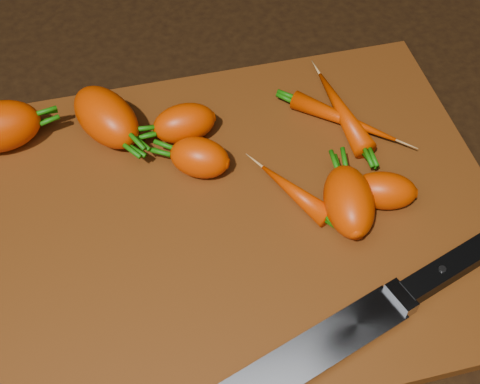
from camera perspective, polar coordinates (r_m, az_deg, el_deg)
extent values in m
cube|color=black|center=(0.66, 0.20, -2.50)|extent=(2.00, 2.00, 0.01)
cube|color=#572B0E|center=(0.66, 0.21, -1.95)|extent=(0.50, 0.40, 0.01)
ellipsoid|color=#D23600|center=(0.73, -19.78, 5.28)|extent=(0.09, 0.06, 0.05)
ellipsoid|color=#D23600|center=(0.67, -3.47, 2.94)|extent=(0.07, 0.07, 0.04)
ellipsoid|color=#D23600|center=(0.71, -11.36, 6.29)|extent=(0.09, 0.10, 0.05)
ellipsoid|color=#D23600|center=(0.64, 9.27, -0.80)|extent=(0.06, 0.09, 0.05)
ellipsoid|color=#D23600|center=(0.70, -4.78, 5.86)|extent=(0.07, 0.05, 0.04)
ellipsoid|color=#D23600|center=(0.66, 12.17, 0.11)|extent=(0.07, 0.06, 0.04)
ellipsoid|color=#D23600|center=(0.73, 8.67, 6.89)|extent=(0.04, 0.12, 0.02)
ellipsoid|color=#D23600|center=(0.72, 8.84, 6.16)|extent=(0.10, 0.10, 0.02)
ellipsoid|color=#D23600|center=(0.65, 4.66, 0.02)|extent=(0.06, 0.09, 0.02)
cube|color=gray|center=(0.57, 5.67, -13.79)|extent=(0.02, 0.03, 0.01)
cube|color=black|center=(0.59, 10.76, -10.61)|extent=(0.12, 0.06, 0.02)
cylinder|color=#B2B2B7|center=(0.58, 9.53, -11.10)|extent=(0.01, 0.01, 0.00)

